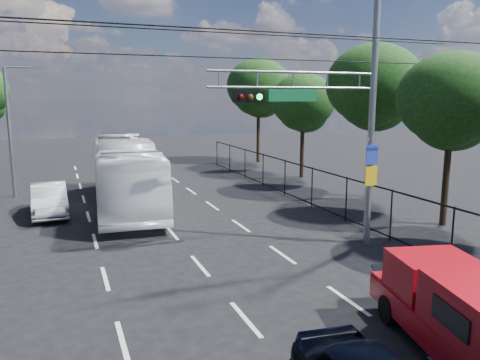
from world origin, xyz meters
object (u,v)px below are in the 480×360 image
white_bus (125,173)px  white_van (49,199)px  red_pickup (463,311)px  signal_mast (344,103)px

white_bus → white_van: (-3.60, -0.60, -0.97)m
white_bus → red_pickup: bearing=-70.6°
white_van → red_pickup: bearing=-65.0°
signal_mast → red_pickup: 8.51m
red_pickup → white_van: red_pickup is taller
white_bus → white_van: white_bus is taller
red_pickup → white_van: size_ratio=1.24×
signal_mast → red_pickup: signal_mast is taller
signal_mast → white_bus: 12.08m
white_bus → signal_mast: bearing=-52.8°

